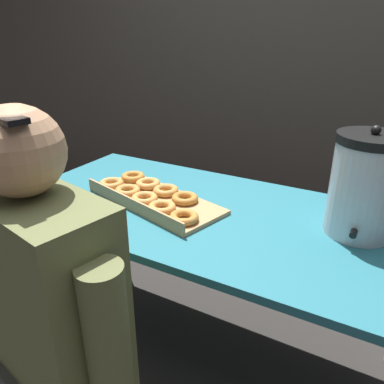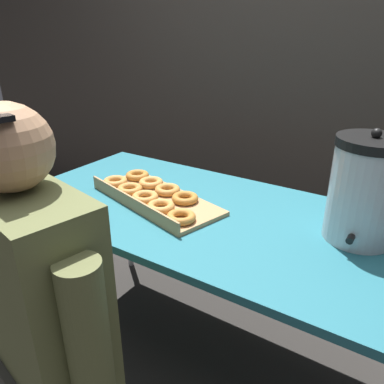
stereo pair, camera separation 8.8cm
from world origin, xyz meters
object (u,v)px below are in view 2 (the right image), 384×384
object	(u,v)px
donut_box	(153,195)
coffee_urn	(365,190)
cell_phone	(50,194)
person_seated	(45,331)

from	to	relation	value
donut_box	coffee_urn	distance (m)	0.76
coffee_urn	cell_phone	xyz separation A→B (m)	(-1.11, -0.32, -0.16)
cell_phone	person_seated	size ratio (longest dim) A/B	0.13
donut_box	cell_phone	bearing A→B (deg)	-137.22
donut_box	coffee_urn	size ratio (longest dim) A/B	1.69
donut_box	cell_phone	size ratio (longest dim) A/B	3.82
cell_phone	coffee_urn	bearing A→B (deg)	-0.82
donut_box	person_seated	xyz separation A→B (m)	(0.09, -0.60, -0.17)
donut_box	cell_phone	distance (m)	0.43
donut_box	coffee_urn	xyz separation A→B (m)	(0.74, 0.13, 0.15)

